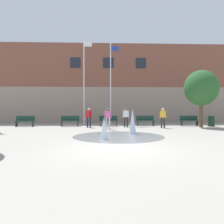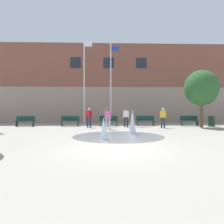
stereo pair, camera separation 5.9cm
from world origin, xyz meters
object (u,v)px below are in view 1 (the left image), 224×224
adult_in_red (163,116)px  park_bench_under_left_flagpole (70,121)px  park_bench_left_of_flagpoles (25,121)px  teen_by_trashcan (89,116)px  flagpole_right (111,81)px  adult_near_bench (126,116)px  adult_watching (108,117)px  flagpole_left (84,79)px  street_tree_near_building (201,88)px  park_bench_far_right (189,120)px  trash_can (211,121)px  park_bench_under_right_flagpole (108,121)px  park_bench_near_trashcan (145,120)px

adult_in_red → park_bench_under_left_flagpole: bearing=6.2°
park_bench_left_of_flagpoles → park_bench_under_left_flagpole: same height
teen_by_trashcan → flagpole_right: bearing=173.8°
adult_near_bench → adult_watching: size_ratio=1.00×
adult_near_bench → flagpole_right: size_ratio=0.20×
teen_by_trashcan → flagpole_left: flagpole_left is taller
park_bench_left_of_flagpoles → adult_near_bench: bearing=-6.7°
park_bench_left_of_flagpoles → flagpole_right: bearing=13.1°
street_tree_near_building → adult_watching: bearing=-169.4°
park_bench_far_right → trash_can: size_ratio=1.78×
adult_watching → adult_in_red: (4.37, 0.95, 0.00)m
park_bench_under_right_flagpole → trash_can: bearing=-4.7°
park_bench_under_left_flagpole → park_bench_near_trashcan: same height
park_bench_under_right_flagpole → adult_near_bench: bearing=-38.5°
adult_near_bench → teen_by_trashcan: (-3.05, -0.21, 0.00)m
flagpole_right → trash_can: bearing=-15.3°
adult_in_red → park_bench_left_of_flagpoles: bearing=11.5°
park_bench_near_trashcan → street_tree_near_building: street_tree_near_building is taller
adult_near_bench → park_bench_under_right_flagpole: bearing=-35.4°
park_bench_near_trashcan → trash_can: bearing=-8.2°
adult_near_bench → teen_by_trashcan: bearing=7.1°
park_bench_near_trashcan → adult_in_red: 2.44m
adult_watching → adult_in_red: bearing=8.2°
adult_watching → teen_by_trashcan: size_ratio=1.00×
park_bench_under_left_flagpole → street_tree_near_building: 11.34m
teen_by_trashcan → flagpole_right: flagpole_right is taller
park_bench_left_of_flagpoles → flagpole_left: flagpole_left is taller
park_bench_under_right_flagpole → trash_can: (8.85, -0.73, -0.03)m
park_bench_under_left_flagpole → teen_by_trashcan: teen_by_trashcan is taller
flagpole_right → park_bench_near_trashcan: bearing=-27.0°
park_bench_under_left_flagpole → flagpole_left: 4.37m
park_bench_far_right → flagpole_left: (-9.41, 1.69, 3.89)m
flagpole_right → street_tree_near_building: flagpole_right is taller
park_bench_far_right → street_tree_near_building: street_tree_near_building is taller
park_bench_near_trashcan → park_bench_far_right: bearing=-2.4°
adult_watching → teen_by_trashcan: same height
park_bench_left_of_flagpoles → park_bench_near_trashcan: same height
adult_near_bench → teen_by_trashcan: size_ratio=1.00×
adult_in_red → adult_watching: bearing=33.5°
adult_near_bench → street_tree_near_building: size_ratio=0.34×
park_bench_left_of_flagpoles → park_bench_under_right_flagpole: 7.18m
flagpole_left → street_tree_near_building: flagpole_left is taller
trash_can → street_tree_near_building: 3.18m
teen_by_trashcan → park_bench_near_trashcan: bearing=132.7°
park_bench_far_right → flagpole_left: flagpole_left is taller
park_bench_left_of_flagpoles → street_tree_near_building: street_tree_near_building is taller
park_bench_far_right → flagpole_left: 10.32m
adult_watching → trash_can: 9.26m
trash_can → street_tree_near_building: bearing=-145.2°
park_bench_near_trashcan → flagpole_right: flagpole_right is taller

